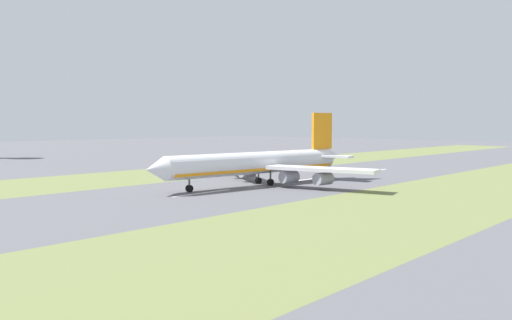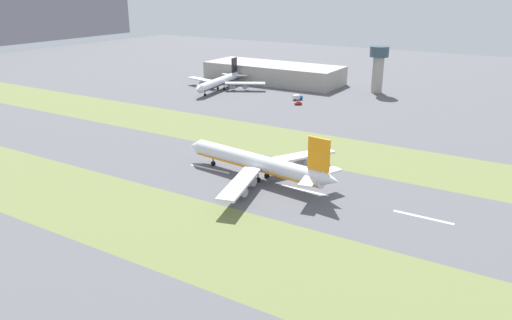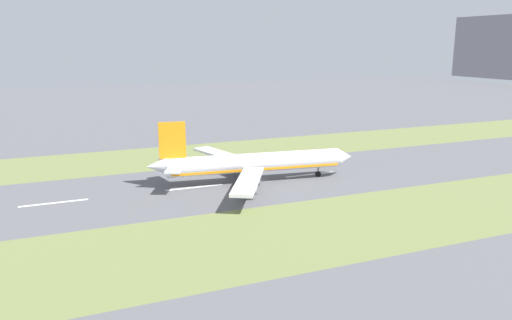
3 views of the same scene
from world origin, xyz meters
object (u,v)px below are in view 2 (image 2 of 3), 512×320
(terminal_building, at_px, (273,73))
(airplane_main_jet, at_px, (260,164))
(control_tower, at_px, (378,64))
(apron_car, at_px, (298,103))
(airplane_parked_apron, at_px, (220,82))
(service_truck, at_px, (297,97))

(terminal_building, bearing_deg, airplane_main_jet, -151.74)
(control_tower, xyz_separation_m, apron_car, (-58.31, 27.17, -17.21))
(airplane_main_jet, bearing_deg, apron_car, 20.45)
(terminal_building, xyz_separation_m, airplane_parked_apron, (-43.28, 16.06, -0.91))
(control_tower, distance_m, service_truck, 60.05)
(service_truck, bearing_deg, airplane_main_jet, -158.66)
(airplane_main_jet, bearing_deg, control_tower, 4.97)
(airplane_main_jet, xyz_separation_m, service_truck, (124.12, 48.49, -4.36))
(service_truck, bearing_deg, apron_car, -150.46)
(airplane_parked_apron, xyz_separation_m, service_truck, (-0.56, -57.88, -3.83))
(airplane_main_jet, relative_size, control_tower, 2.27)
(airplane_main_jet, distance_m, service_truck, 133.32)
(airplane_main_jet, bearing_deg, service_truck, 21.34)
(terminal_building, distance_m, service_truck, 60.77)
(control_tower, bearing_deg, airplane_parked_apron, 116.87)
(airplane_parked_apron, bearing_deg, terminal_building, -20.36)
(airplane_parked_apron, bearing_deg, apron_car, -100.53)
(service_truck, height_order, apron_car, service_truck)
(control_tower, bearing_deg, airplane_main_jet, -175.03)
(terminal_building, xyz_separation_m, apron_car, (-55.24, -48.27, -5.41))
(airplane_parked_apron, bearing_deg, airplane_main_jet, -139.53)
(airplane_main_jet, bearing_deg, terminal_building, 28.26)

